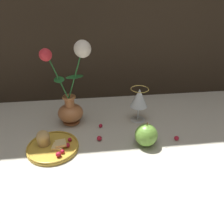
{
  "coord_description": "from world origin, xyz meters",
  "views": [
    {
      "loc": [
        -0.07,
        -0.72,
        0.51
      ],
      "look_at": [
        0.02,
        -0.02,
        0.1
      ],
      "focal_mm": 35.0,
      "sensor_mm": 36.0,
      "label": 1
    }
  ],
  "objects_px": {
    "wine_glass": "(139,99)",
    "apple_beside_vase": "(146,135)",
    "vase": "(71,97)",
    "plate_with_pastries": "(51,145)"
  },
  "relations": [
    {
      "from": "vase",
      "to": "apple_beside_vase",
      "type": "bearing_deg",
      "value": -34.47
    },
    {
      "from": "plate_with_pastries",
      "to": "wine_glass",
      "type": "relative_size",
      "value": 1.25
    },
    {
      "from": "apple_beside_vase",
      "to": "plate_with_pastries",
      "type": "bearing_deg",
      "value": 177.03
    },
    {
      "from": "vase",
      "to": "plate_with_pastries",
      "type": "height_order",
      "value": "vase"
    },
    {
      "from": "wine_glass",
      "to": "apple_beside_vase",
      "type": "bearing_deg",
      "value": -93.52
    },
    {
      "from": "vase",
      "to": "apple_beside_vase",
      "type": "distance_m",
      "value": 0.34
    },
    {
      "from": "plate_with_pastries",
      "to": "wine_glass",
      "type": "xyz_separation_m",
      "value": [
        0.35,
        0.16,
        0.09
      ]
    },
    {
      "from": "wine_glass",
      "to": "apple_beside_vase",
      "type": "relative_size",
      "value": 1.55
    },
    {
      "from": "plate_with_pastries",
      "to": "wine_glass",
      "type": "height_order",
      "value": "wine_glass"
    },
    {
      "from": "vase",
      "to": "wine_glass",
      "type": "bearing_deg",
      "value": -2.36
    }
  ]
}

